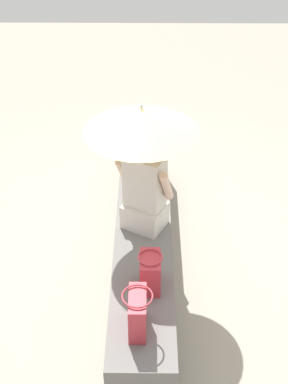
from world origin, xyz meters
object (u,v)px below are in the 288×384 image
object	(u,v)px
parasol	(141,120)
handbag_black	(150,272)
person_seated	(145,189)
magazine	(140,152)
shoulder_bag_spare	(137,161)
tote_bag_canvas	(138,312)

from	to	relation	value
parasol	handbag_black	world-z (taller)	parasol
person_seated	magazine	size ratio (longest dim) A/B	3.21
handbag_black	shoulder_bag_spare	size ratio (longest dim) A/B	0.99
parasol	handbag_black	bearing A→B (deg)	-174.21
shoulder_bag_spare	handbag_black	bearing A→B (deg)	-175.09
shoulder_bag_spare	magazine	world-z (taller)	shoulder_bag_spare
tote_bag_canvas	shoulder_bag_spare	bearing A→B (deg)	1.35
handbag_black	tote_bag_canvas	distance (m)	0.41
person_seated	shoulder_bag_spare	world-z (taller)	person_seated
magazine	shoulder_bag_spare	bearing A→B (deg)	157.32
parasol	shoulder_bag_spare	world-z (taller)	parasol
parasol	tote_bag_canvas	bearing A→B (deg)	179.30
shoulder_bag_spare	person_seated	bearing A→B (deg)	-174.00
person_seated	parasol	xyz separation A→B (m)	(-0.02, 0.03, 0.65)
tote_bag_canvas	handbag_black	bearing A→B (deg)	-12.15
tote_bag_canvas	magazine	xyz separation A→B (m)	(2.35, 0.02, -0.16)
person_seated	handbag_black	size ratio (longest dim) A/B	2.93
parasol	shoulder_bag_spare	xyz separation A→B (m)	(0.82, 0.06, -0.89)
person_seated	parasol	bearing A→B (deg)	121.07
parasol	magazine	xyz separation A→B (m)	(1.22, 0.03, -1.04)
handbag_black	shoulder_bag_spare	xyz separation A→B (m)	(1.54, 0.13, 0.00)
parasol	magazine	world-z (taller)	parasol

